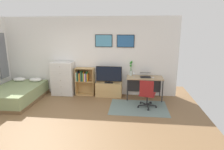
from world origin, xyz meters
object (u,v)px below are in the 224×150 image
bookshelf (84,79)px  office_chair (147,93)px  television (109,75)px  bed (17,94)px  computer_mouse (153,78)px  laptop (145,75)px  wine_glass (134,73)px  tv_stand (109,89)px  dresser (63,79)px  desk (144,80)px  bamboo_vase (131,69)px

bookshelf → office_chair: bearing=-23.8°
television → office_chair: bearing=-35.1°
bed → computer_mouse: 4.45m
office_chair → laptop: size_ratio=2.24×
laptop → wine_glass: 0.39m
tv_stand → wine_glass: bearing=-8.6°
tv_stand → television: bearing=-90.0°
dresser → wine_glass: (2.48, -0.11, 0.29)m
computer_mouse → tv_stand: bearing=173.0°
dresser → tv_stand: bearing=0.5°
television → computer_mouse: (1.47, -0.16, -0.02)m
dresser → office_chair: 3.00m
television → office_chair: television is taller
bookshelf → television: 0.92m
tv_stand → desk: size_ratio=0.76×
computer_mouse → bamboo_vase: bearing=158.3°
television → bamboo_vase: bearing=10.3°
computer_mouse → wine_glass: 0.64m
tv_stand → television: 0.53m
bookshelf → wine_glass: (1.74, -0.18, 0.31)m
bookshelf → bamboo_vase: (1.63, 0.06, 0.40)m
dresser → bookshelf: 0.74m
laptop → bamboo_vase: (-0.48, 0.16, 0.16)m
bed → computer_mouse: bearing=6.1°
bed → wine_glass: size_ratio=11.24×
dresser → bookshelf: size_ratio=1.21×
wine_glass → television: bearing=172.9°
bookshelf → laptop: bookshelf is taller
bookshelf → desk: bookshelf is taller
desk → bamboo_vase: bearing=163.9°
desk → laptop: size_ratio=3.05×
tv_stand → desk: (1.20, -0.02, 0.36)m
tv_stand → computer_mouse: size_ratio=8.59×
tv_stand → laptop: size_ratio=2.33×
desk → wine_glass: (-0.35, -0.11, 0.27)m
bed → desk: size_ratio=1.73×
television → desk: size_ratio=0.75×
laptop → bookshelf: bearing=174.7°
bookshelf → laptop: bearing=-2.7°
bed → bookshelf: (2.01, 0.84, 0.33)m
desk → computer_mouse: size_ratio=11.28×
dresser → tv_stand: dresser is taller
office_chair → computer_mouse: bearing=84.8°
dresser → bamboo_vase: 2.40m
bed → desk: (4.11, 0.77, 0.36)m
desk → office_chair: bearing=-87.9°
dresser → television: dresser is taller
desk → bamboo_vase: 0.60m
desk → bed: bearing=-169.4°
bookshelf → office_chair: bookshelf is taller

